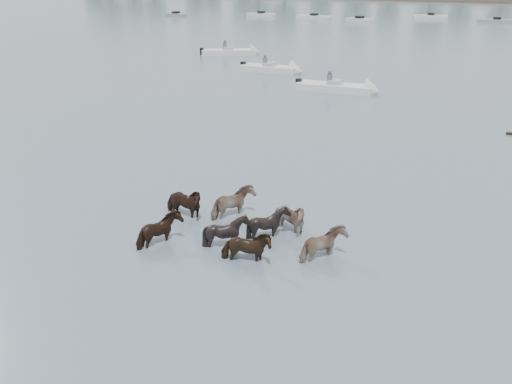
% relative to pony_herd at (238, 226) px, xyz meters
% --- Properties ---
extents(ground, '(400.00, 400.00, 0.00)m').
position_rel_pony_herd_xyz_m(ground, '(1.82, -2.08, -0.34)').
color(ground, '#4A5B6A').
rests_on(ground, ground).
extents(pony_herd, '(6.34, 4.01, 1.29)m').
position_rel_pony_herd_xyz_m(pony_herd, '(0.00, 0.00, 0.00)').
color(pony_herd, black).
rests_on(pony_herd, ground).
extents(motorboat_a, '(5.15, 1.86, 1.92)m').
position_rel_pony_herd_xyz_m(motorboat_a, '(-11.21, 26.70, -0.11)').
color(motorboat_a, silver).
rests_on(motorboat_a, ground).
extents(motorboat_b, '(5.63, 2.00, 1.92)m').
position_rel_pony_herd_xyz_m(motorboat_b, '(-4.16, 21.93, -0.11)').
color(motorboat_b, silver).
rests_on(motorboat_b, ground).
extents(motorboat_f, '(5.42, 4.22, 1.92)m').
position_rel_pony_herd_xyz_m(motorboat_f, '(-18.82, 33.92, -0.11)').
color(motorboat_f, silver).
rests_on(motorboat_f, ground).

